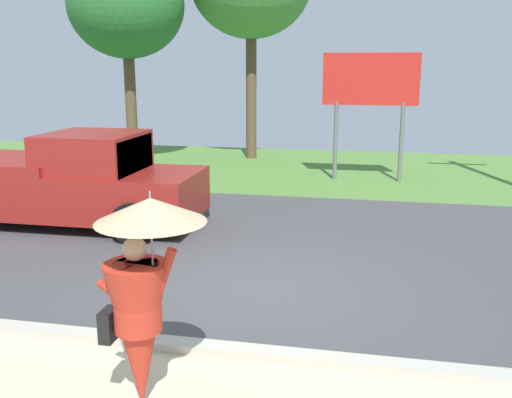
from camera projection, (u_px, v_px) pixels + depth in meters
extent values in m
cube|color=#424244|center=(281.00, 249.00, 10.34)|extent=(40.00, 8.00, 0.10)
cube|color=#527F37|center=(322.00, 170.00, 17.97)|extent=(40.00, 8.00, 0.10)
cube|color=#B2AD9E|center=(226.00, 350.00, 6.50)|extent=(40.00, 0.24, 0.10)
cone|color=#B22D1E|center=(139.00, 337.00, 5.34)|extent=(0.60, 0.60, 1.45)
cylinder|color=#B22D1E|center=(137.00, 297.00, 5.25)|extent=(0.44, 0.44, 0.65)
sphere|color=tan|center=(135.00, 249.00, 5.14)|extent=(0.22, 0.22, 0.22)
cylinder|color=#B22D1E|center=(165.00, 271.00, 5.13)|extent=(0.24, 0.09, 0.45)
cylinder|color=#B22D1E|center=(111.00, 291.00, 5.31)|extent=(0.29, 0.08, 0.24)
cylinder|color=gray|center=(152.00, 246.00, 5.10)|extent=(0.02, 0.02, 0.75)
cone|color=#D1B284|center=(150.00, 210.00, 5.02)|extent=(0.99, 0.99, 0.22)
cylinder|color=gray|center=(150.00, 197.00, 4.99)|extent=(0.02, 0.02, 0.10)
cube|color=#B7B7BC|center=(108.00, 280.00, 5.32)|extent=(0.02, 0.11, 0.16)
cube|color=black|center=(109.00, 325.00, 5.31)|extent=(0.12, 0.24, 0.30)
cube|color=maroon|center=(73.00, 191.00, 11.67)|extent=(5.20, 2.00, 0.90)
cube|color=maroon|center=(94.00, 156.00, 11.40)|extent=(1.80, 1.84, 0.90)
cube|color=#2D3842|center=(134.00, 157.00, 11.23)|extent=(0.10, 1.70, 0.77)
cube|color=maroon|center=(13.00, 162.00, 11.80)|extent=(2.40, 2.00, 0.20)
cylinder|color=black|center=(170.00, 198.00, 12.36)|extent=(0.76, 0.28, 0.76)
cylinder|color=black|center=(132.00, 223.00, 10.45)|extent=(0.76, 0.28, 0.76)
cylinder|color=black|center=(28.00, 192.00, 13.02)|extent=(0.76, 0.28, 0.76)
cylinder|color=slate|center=(336.00, 141.00, 16.13)|extent=(0.12, 0.12, 2.20)
cylinder|color=slate|center=(401.00, 142.00, 15.78)|extent=(0.12, 0.12, 2.20)
cube|color=red|center=(371.00, 79.00, 15.56)|extent=(2.60, 0.10, 1.40)
cylinder|color=brown|center=(251.00, 92.00, 19.56)|extent=(0.36, 0.36, 4.55)
cylinder|color=brown|center=(131.00, 104.00, 18.71)|extent=(0.36, 0.36, 3.85)
ellipsoid|color=#286B2D|center=(126.00, 5.00, 18.00)|extent=(3.66, 3.66, 3.32)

